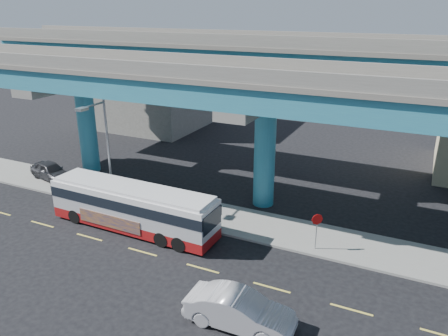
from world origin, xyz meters
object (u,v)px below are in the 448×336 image
at_px(street_lamp, 102,140).
at_px(transit_bus, 133,206).
at_px(sedan, 240,311).
at_px(parked_car, 51,171).
at_px(stop_sign, 317,224).

bearing_deg(street_lamp, transit_bus, -24.93).
bearing_deg(street_lamp, sedan, -28.04).
relative_size(transit_bus, parked_car, 2.59).
height_order(transit_bus, sedan, transit_bus).
height_order(sedan, street_lamp, street_lamp).
bearing_deg(stop_sign, parked_car, 160.05).
distance_m(street_lamp, stop_sign, 15.04).
xyz_separation_m(sedan, stop_sign, (1.44, 7.77, 0.93)).
xyz_separation_m(sedan, street_lamp, (-13.20, 7.03, 4.28)).
xyz_separation_m(transit_bus, parked_car, (-11.16, 3.83, -0.75)).
height_order(street_lamp, stop_sign, street_lamp).
relative_size(sedan, stop_sign, 2.22).
relative_size(transit_bus, street_lamp, 1.51).
xyz_separation_m(parked_car, stop_sign, (22.37, -1.50, 0.89)).
xyz_separation_m(street_lamp, stop_sign, (14.64, 0.74, -3.35)).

